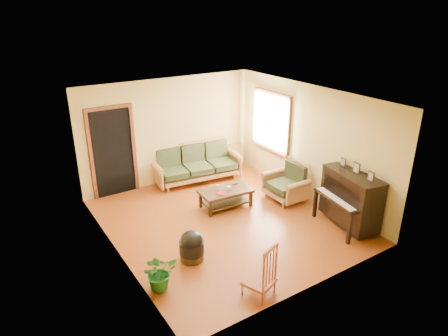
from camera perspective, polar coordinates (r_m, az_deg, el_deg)
floor at (r=8.40m, az=0.12°, el=-7.54°), size 5.00×5.00×0.00m
doorway at (r=9.49m, az=-15.57°, el=2.06°), size 1.08×0.16×2.05m
window at (r=10.00m, az=6.76°, el=6.66°), size 0.12×1.36×1.46m
sofa at (r=10.07m, az=-3.83°, el=0.67°), size 2.27×1.16×0.94m
coffee_table at (r=8.85m, az=0.24°, el=-4.37°), size 1.17×0.69×0.41m
armchair at (r=9.18m, az=8.80°, el=-1.96°), size 0.85×0.89×0.89m
piano at (r=8.37m, az=17.62°, el=-4.38°), size 0.99×1.41×1.15m
footstool at (r=7.16m, az=-4.63°, el=-11.48°), size 0.46×0.46×0.42m
red_chair at (r=6.29m, az=5.07°, el=-14.22°), size 0.56×0.58×0.91m
leaning_frame at (r=11.01m, az=1.29°, el=1.92°), size 0.51×0.22×0.66m
ceramic_crock at (r=11.00m, az=1.72°, el=0.79°), size 0.24×0.24×0.27m
potted_plant at (r=6.54m, az=-9.16°, el=-14.46°), size 0.60×0.53×0.61m
book at (r=8.52m, az=-0.63°, el=-3.87°), size 0.24×0.27×0.02m
candle at (r=8.77m, az=-0.91°, el=-2.74°), size 0.07×0.07×0.11m
glass_jar at (r=8.79m, az=0.67°, el=-2.85°), size 0.13×0.13×0.07m
remote at (r=9.04m, az=1.61°, el=-2.29°), size 0.15×0.06×0.01m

